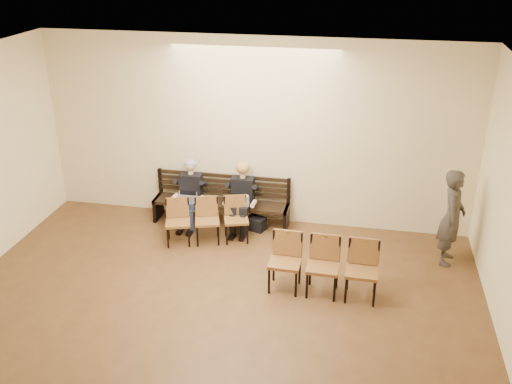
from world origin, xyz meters
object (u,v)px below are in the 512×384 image
chair_row_front (207,221)px  chair_row_back (323,267)px  laptop (186,199)px  seated_woman (242,199)px  seated_man (190,194)px  water_bottle (248,207)px  bag (256,223)px  bench (221,213)px  passerby (453,210)px

chair_row_front → chair_row_back: chair_row_back is taller
chair_row_back → laptop: bearing=149.3°
seated_woman → laptop: size_ratio=3.39×
chair_row_front → laptop: bearing=121.6°
chair_row_front → chair_row_back: bearing=-46.9°
seated_man → water_bottle: seated_man is taller
laptop → bag: laptop is taller
chair_row_back → water_bottle: bearing=134.5°
seated_man → chair_row_back: seated_man is taller
seated_man → bag: 1.36m
seated_man → chair_row_back: bearing=-34.7°
bench → seated_woman: seated_woman is taller
passerby → chair_row_front: bearing=103.1°
bench → passerby: bearing=-8.4°
bench → passerby: (4.08, -0.60, 0.73)m
laptop → water_bottle: size_ratio=1.57×
passerby → seated_woman: bearing=93.7°
water_bottle → passerby: size_ratio=0.12×
seated_man → water_bottle: bearing=-11.1°
bag → chair_row_front: chair_row_front is taller
seated_woman → chair_row_back: seated_woman is taller
laptop → chair_row_front: bearing=-43.7°
laptop → passerby: bearing=-6.6°
bench → seated_man: seated_man is taller
seated_woman → water_bottle: size_ratio=5.33×
bench → laptop: laptop is taller
bench → chair_row_front: chair_row_front is taller
seated_man → water_bottle: size_ratio=5.43×
seated_man → laptop: size_ratio=3.46×
laptop → chair_row_back: 3.18m
chair_row_back → bench: bearing=138.4°
bag → chair_row_back: (1.40, -1.84, 0.33)m
bag → bench: bearing=170.0°
seated_woman → bag: 0.54m
seated_woman → laptop: 1.04m
seated_man → bag: (1.27, -0.00, -0.48)m
bench → passerby: 4.19m
bench → bag: 0.73m
water_bottle → chair_row_back: chair_row_back is taller
chair_row_back → bag: bearing=128.6°
bag → chair_row_back: chair_row_back is taller
water_bottle → chair_row_front: 0.78m
seated_woman → bag: bearing=-1.0°
seated_man → water_bottle: (1.15, -0.23, -0.05)m
passerby → chair_row_back: bearing=135.7°
seated_woman → passerby: passerby is taller
bench → water_bottle: bearing=-30.3°
laptop → bag: (1.30, 0.15, -0.45)m
bag → passerby: passerby is taller
seated_man → chair_row_back: 3.25m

